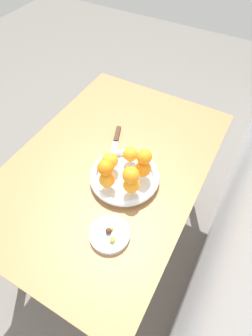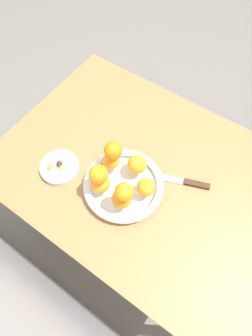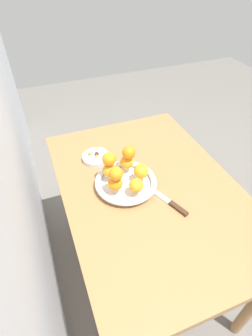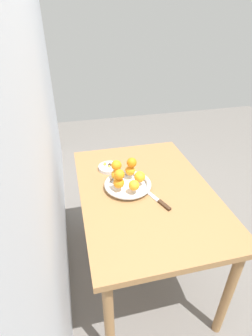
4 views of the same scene
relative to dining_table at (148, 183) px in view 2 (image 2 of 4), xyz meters
The scene contains 17 objects.
ground_plane 0.65m from the dining_table, ahead, with size 6.00×6.00×0.00m, color slate.
dining_table is the anchor object (origin of this frame).
fruit_bowl 0.15m from the dining_table, 66.69° to the left, with size 0.27×0.27×0.04m.
candy_dish 0.34m from the dining_table, 31.83° to the left, with size 0.14×0.14×0.02m, color silver.
orange_0 0.18m from the dining_table, 111.99° to the left, with size 0.06×0.06×0.06m, color orange.
orange_1 0.17m from the dining_table, 40.65° to the left, with size 0.07×0.07×0.07m, color orange.
orange_2 0.21m from the dining_table, 29.99° to the left, with size 0.06×0.06×0.06m, color orange.
orange_3 0.24m from the dining_table, 59.06° to the left, with size 0.06×0.06×0.06m, color orange.
orange_4 0.23m from the dining_table, 87.26° to the left, with size 0.06×0.06×0.06m, color orange.
orange_5 0.25m from the dining_table, 28.86° to the left, with size 0.06×0.06×0.06m, color orange.
orange_6 0.29m from the dining_table, 58.15° to the left, with size 0.06×0.06×0.06m, color orange.
orange_7 0.27m from the dining_table, 89.86° to the left, with size 0.06×0.06×0.06m, color orange.
candy_ball_0 0.37m from the dining_table, 33.45° to the left, with size 0.02×0.02×0.02m, color gold.
candy_ball_1 0.34m from the dining_table, 31.08° to the left, with size 0.01×0.01×0.01m, color #8C4C99.
candy_ball_2 0.33m from the dining_table, 33.16° to the left, with size 0.01×0.01×0.01m, color gold.
candy_ball_3 0.34m from the dining_table, 31.29° to the left, with size 0.02×0.02×0.02m, color #472819.
knife 0.14m from the dining_table, 163.66° to the right, with size 0.25×0.11×0.01m.
Camera 2 is at (-0.17, 0.40, 1.57)m, focal length 28.00 mm.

